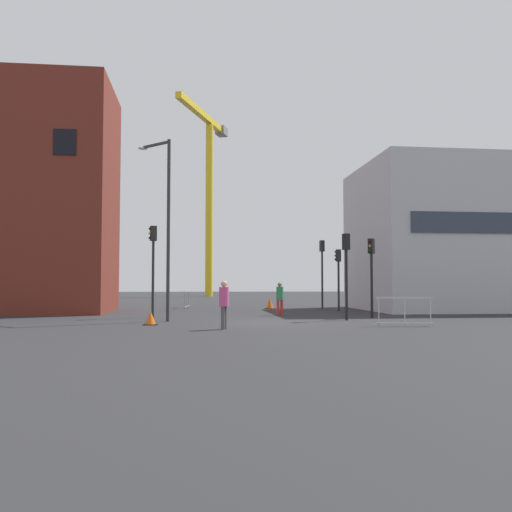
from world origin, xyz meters
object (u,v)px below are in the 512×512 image
object	(u,v)px
traffic_cone_orange	(151,318)
traffic_light_far	(153,256)
streetlamp_tall	(165,214)
pedestrian_walking	(224,301)
traffic_light_crosswalk	(322,263)
pedestrian_waiting	(280,296)
traffic_light_median	(371,264)
traffic_light_corner	(338,269)
traffic_cone_striped	(270,304)
traffic_light_verge	(346,262)
construction_crane	(209,178)

from	to	relation	value
traffic_cone_orange	traffic_light_far	bearing A→B (deg)	93.57
streetlamp_tall	pedestrian_walking	size ratio (longest dim) A/B	4.59
traffic_light_crosswalk	pedestrian_waiting	size ratio (longest dim) A/B	2.62
traffic_light_far	traffic_light_median	distance (m)	10.19
traffic_light_corner	pedestrian_waiting	xyz separation A→B (m)	(-4.07, -4.01, -1.46)
traffic_cone_striped	traffic_light_verge	bearing A→B (deg)	-80.24
streetlamp_tall	traffic_cone_orange	world-z (taller)	streetlamp_tall
traffic_cone_orange	traffic_cone_striped	bearing A→B (deg)	62.84
traffic_light_corner	traffic_light_verge	size ratio (longest dim) A/B	0.95
traffic_light_median	traffic_cone_striped	xyz separation A→B (m)	(-3.50, 9.16, -2.18)
traffic_light_verge	traffic_cone_striped	world-z (taller)	traffic_light_verge
traffic_light_far	traffic_light_verge	distance (m)	8.92
pedestrian_waiting	traffic_cone_orange	distance (m)	7.96
pedestrian_waiting	traffic_cone_orange	size ratio (longest dim) A/B	3.03
traffic_cone_striped	pedestrian_waiting	bearing A→B (deg)	-93.89
traffic_light_verge	traffic_cone_orange	xyz separation A→B (m)	(-8.18, -1.63, -2.28)
traffic_light_far	traffic_light_crosswalk	bearing A→B (deg)	37.34
construction_crane	traffic_cone_striped	bearing A→B (deg)	-84.37
pedestrian_waiting	traffic_cone_striped	world-z (taller)	pedestrian_waiting
pedestrian_walking	traffic_light_median	bearing A→B (deg)	37.71
traffic_light_median	traffic_cone_striped	world-z (taller)	traffic_light_median
traffic_cone_orange	traffic_cone_striped	size ratio (longest dim) A/B	0.82
pedestrian_walking	pedestrian_waiting	world-z (taller)	pedestrian_walking
traffic_cone_orange	pedestrian_waiting	bearing A→B (deg)	42.38
traffic_cone_orange	traffic_light_verge	bearing A→B (deg)	11.29
traffic_light_far	pedestrian_waiting	xyz separation A→B (m)	(6.14, 0.90, -1.91)
streetlamp_tall	traffic_light_median	xyz separation A→B (m)	(9.44, 1.26, -2.04)
construction_crane	traffic_cone_striped	distance (m)	34.74
construction_crane	traffic_light_corner	xyz separation A→B (m)	(6.71, -34.57, -12.01)
traffic_light_far	traffic_light_crosswalk	xyz separation A→B (m)	(9.88, 7.54, 0.01)
construction_crane	pedestrian_waiting	size ratio (longest dim) A/B	13.47
streetlamp_tall	traffic_cone_striped	xyz separation A→B (m)	(5.94, 10.41, -4.21)
traffic_light_far	traffic_light_verge	bearing A→B (deg)	-18.43
traffic_light_far	traffic_cone_striped	distance (m)	10.61
traffic_light_far	traffic_light_corner	world-z (taller)	traffic_light_far
construction_crane	traffic_light_corner	world-z (taller)	construction_crane
construction_crane	pedestrian_walking	xyz separation A→B (m)	(-0.54, -46.27, -13.45)
pedestrian_walking	pedestrian_waiting	xyz separation A→B (m)	(3.17, 7.68, -0.03)
pedestrian_walking	traffic_light_corner	bearing A→B (deg)	58.22
traffic_light_median	traffic_light_crosswalk	xyz separation A→B (m)	(-0.23, 8.80, 0.37)
traffic_light_corner	traffic_cone_orange	world-z (taller)	traffic_light_corner
construction_crane	pedestrian_waiting	xyz separation A→B (m)	(2.64, -38.59, -13.48)
traffic_light_verge	traffic_cone_orange	bearing A→B (deg)	-168.71
traffic_light_crosswalk	pedestrian_waiting	xyz separation A→B (m)	(-3.74, -6.64, -1.91)
traffic_light_verge	traffic_cone_orange	world-z (taller)	traffic_light_verge
traffic_light_verge	pedestrian_walking	size ratio (longest dim) A/B	2.23
traffic_light_median	traffic_cone_striped	distance (m)	10.04
traffic_light_corner	traffic_cone_striped	xyz separation A→B (m)	(-3.60, 2.99, -2.10)
traffic_light_corner	traffic_light_crosswalk	size ratio (longest dim) A/B	0.83
traffic_light_crosswalk	traffic_light_median	bearing A→B (deg)	-88.50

